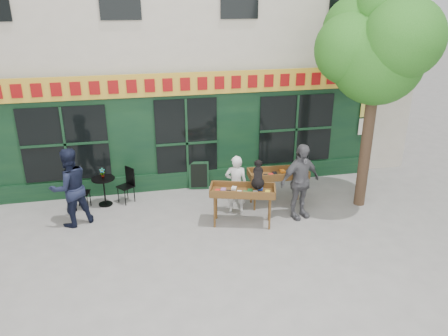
# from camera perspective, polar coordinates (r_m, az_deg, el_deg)

# --- Properties ---
(ground) EXTENTS (80.00, 80.00, 0.00)m
(ground) POSITION_cam_1_polar(r_m,az_deg,el_deg) (10.62, -2.93, -7.58)
(ground) COLOR slate
(ground) RESTS_ON ground
(building) EXTENTS (14.00, 7.26, 10.00)m
(building) POSITION_cam_1_polar(r_m,az_deg,el_deg) (15.19, -7.34, 20.75)
(building) COLOR beige
(building) RESTS_ON ground
(street_tree) EXTENTS (3.05, 2.90, 5.60)m
(street_tree) POSITION_cam_1_polar(r_m,az_deg,el_deg) (11.18, 19.61, 14.97)
(street_tree) COLOR #382619
(street_tree) RESTS_ON ground
(book_cart_center) EXTENTS (1.61, 1.03, 0.99)m
(book_cart_center) POSITION_cam_1_polar(r_m,az_deg,el_deg) (10.34, 2.45, -3.28)
(book_cart_center) COLOR brown
(book_cart_center) RESTS_ON ground
(dog) EXTENTS (0.50, 0.67, 0.60)m
(dog) POSITION_cam_1_polar(r_m,az_deg,el_deg) (10.20, 4.47, -0.83)
(dog) COLOR black
(dog) RESTS_ON book_cart_center
(woman) EXTENTS (0.64, 0.51, 1.53)m
(woman) POSITION_cam_1_polar(r_m,az_deg,el_deg) (10.94, 1.59, -2.15)
(woman) COLOR silver
(woman) RESTS_ON ground
(book_cart_right) EXTENTS (1.53, 0.71, 0.99)m
(book_cart_right) POSITION_cam_1_polar(r_m,az_deg,el_deg) (11.37, 7.06, -1.04)
(book_cart_right) COLOR brown
(book_cart_right) RESTS_ON ground
(man_right) EXTENTS (1.21, 0.77, 1.91)m
(man_right) POSITION_cam_1_polar(r_m,az_deg,el_deg) (10.78, 9.89, -1.76)
(man_right) COLOR #505055
(man_right) RESTS_ON ground
(bistro_table) EXTENTS (0.60, 0.60, 0.76)m
(bistro_table) POSITION_cam_1_polar(r_m,az_deg,el_deg) (11.81, -15.43, -2.28)
(bistro_table) COLOR black
(bistro_table) RESTS_ON ground
(bistro_chair_left) EXTENTS (0.41, 0.41, 0.95)m
(bistro_chair_left) POSITION_cam_1_polar(r_m,az_deg,el_deg) (11.79, -18.54, -2.62)
(bistro_chair_left) COLOR black
(bistro_chair_left) RESTS_ON ground
(bistro_chair_right) EXTENTS (0.51, 0.51, 0.95)m
(bistro_chair_right) POSITION_cam_1_polar(r_m,az_deg,el_deg) (11.87, -12.43, -1.78)
(bistro_chair_right) COLOR black
(bistro_chair_right) RESTS_ON ground
(potted_plant) EXTENTS (0.16, 0.11, 0.28)m
(potted_plant) POSITION_cam_1_polar(r_m,az_deg,el_deg) (11.67, -15.60, -0.67)
(potted_plant) COLOR gray
(potted_plant) RESTS_ON bistro_table
(man_left) EXTENTS (1.17, 1.08, 1.94)m
(man_left) POSITION_cam_1_polar(r_m,az_deg,el_deg) (10.90, -19.48, -2.40)
(man_left) COLOR black
(man_left) RESTS_ON ground
(chalkboard) EXTENTS (0.58, 0.27, 0.79)m
(chalkboard) POSITION_cam_1_polar(r_m,az_deg,el_deg) (12.43, -3.29, -0.98)
(chalkboard) COLOR black
(chalkboard) RESTS_ON ground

